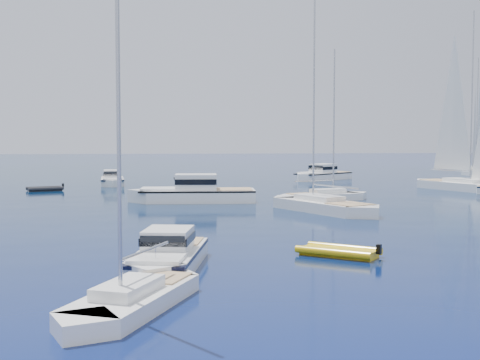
{
  "coord_description": "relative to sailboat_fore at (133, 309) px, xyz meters",
  "views": [
    {
      "loc": [
        -6.35,
        -28.3,
        5.7
      ],
      "look_at": [
        -0.52,
        24.57,
        2.2
      ],
      "focal_mm": 48.52,
      "sensor_mm": 36.0,
      "label": 1
    }
  ],
  "objects": [
    {
      "name": "sailboat_sails_far",
      "position": [
        49.09,
        74.8,
        0.0
      ],
      "size": [
        9.81,
        12.29,
        18.56
      ],
      "primitive_type": null,
      "rotation": [
        0.0,
        0.0,
        2.54
      ],
      "color": "white",
      "rests_on": "ground"
    },
    {
      "name": "ground",
      "position": [
        7.55,
        6.77,
        0.0
      ],
      "size": [
        400.0,
        400.0,
        0.0
      ],
      "primitive_type": "plane",
      "color": "#091356",
      "rests_on": "ground"
    },
    {
      "name": "tender_yellow",
      "position": [
        9.29,
        8.59,
        0.0
      ],
      "size": [
        4.49,
        4.16,
        0.95
      ],
      "primitive_type": null,
      "rotation": [
        0.0,
        0.0,
        0.91
      ],
      "color": "gold",
      "rests_on": "ground"
    },
    {
      "name": "motor_cruiser_distant",
      "position": [
        21.71,
        63.7,
        0.0
      ],
      "size": [
        10.14,
        9.06,
        2.74
      ],
      "primitive_type": null,
      "rotation": [
        0.0,
        0.0,
        2.25
      ],
      "color": "white",
      "rests_on": "ground"
    },
    {
      "name": "motor_cruiser_left",
      "position": [
        1.13,
        6.42,
        0.0
      ],
      "size": [
        4.11,
        8.82,
        2.23
      ],
      "primitive_type": null,
      "rotation": [
        0.0,
        0.0,
        2.96
      ],
      "color": "silver",
      "rests_on": "ground"
    },
    {
      "name": "sailboat_mid_r",
      "position": [
        13.03,
        27.11,
        0.0
      ],
      "size": [
        8.4,
        12.66,
        18.38
      ],
      "primitive_type": null,
      "rotation": [
        0.0,
        0.0,
        0.45
      ],
      "color": "silver",
      "rests_on": "ground"
    },
    {
      "name": "sailboat_centre",
      "position": [
        15.21,
        35.79,
        0.0
      ],
      "size": [
        9.94,
        5.35,
        14.16
      ],
      "primitive_type": null,
      "rotation": [
        0.0,
        0.0,
        5.03
      ],
      "color": "silver",
      "rests_on": "ground"
    },
    {
      "name": "sailboat_sails_r",
      "position": [
        32.68,
        45.57,
        0.0
      ],
      "size": [
        8.37,
        13.73,
        19.72
      ],
      "primitive_type": null,
      "rotation": [
        0.0,
        0.0,
        3.54
      ],
      "color": "white",
      "rests_on": "ground"
    },
    {
      "name": "motor_cruiser_horizon",
      "position": [
        -5.54,
        57.31,
        0.0
      ],
      "size": [
        3.49,
        9.0,
        2.31
      ],
      "primitive_type": null,
      "rotation": [
        0.0,
        0.0,
        3.23
      ],
      "color": "silver",
      "rests_on": "ground"
    },
    {
      "name": "motor_cruiser_centre",
      "position": [
        3.34,
        35.54,
        0.0
      ],
      "size": [
        12.19,
        4.32,
        3.15
      ],
      "primitive_type": null,
      "rotation": [
        0.0,
        0.0,
        1.52
      ],
      "color": "white",
      "rests_on": "ground"
    },
    {
      "name": "tender_grey_far",
      "position": [
        -11.96,
        49.18,
        0.0
      ],
      "size": [
        4.34,
        3.35,
        0.95
      ],
      "primitive_type": null,
      "rotation": [
        0.0,
        0.0,
        1.95
      ],
      "color": "black",
      "rests_on": "ground"
    },
    {
      "name": "sailboat_fore",
      "position": [
        0.0,
        0.0,
        0.0
      ],
      "size": [
        5.65,
        9.08,
        13.07
      ],
      "primitive_type": null,
      "rotation": [
        0.0,
        0.0,
        2.73
      ],
      "color": "silver",
      "rests_on": "ground"
    }
  ]
}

